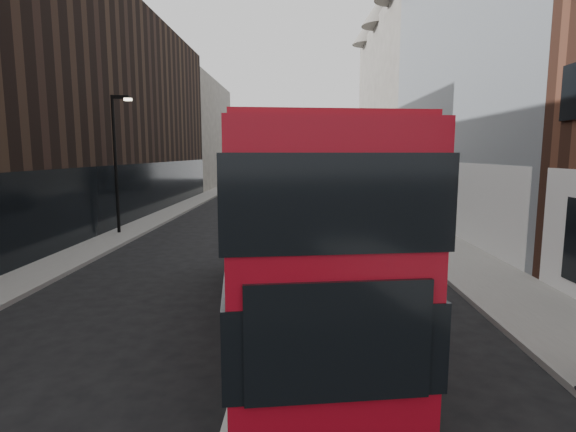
# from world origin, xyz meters

# --- Properties ---
(sidewalk_right) EXTENTS (3.00, 80.00, 0.15)m
(sidewalk_right) POSITION_xyz_m (7.50, 25.00, 0.07)
(sidewalk_right) COLOR slate
(sidewalk_right) RESTS_ON ground
(sidewalk_left) EXTENTS (2.00, 80.00, 0.15)m
(sidewalk_left) POSITION_xyz_m (-8.00, 25.00, 0.07)
(sidewalk_left) COLOR slate
(sidewalk_left) RESTS_ON ground
(building_modern_block) EXTENTS (5.03, 22.00, 20.00)m
(building_modern_block) POSITION_xyz_m (11.47, 21.00, 9.90)
(building_modern_block) COLOR gray
(building_modern_block) RESTS_ON ground
(building_victorian) EXTENTS (6.50, 24.00, 21.00)m
(building_victorian) POSITION_xyz_m (11.38, 44.00, 9.66)
(building_victorian) COLOR #66605A
(building_victorian) RESTS_ON ground
(building_left_mid) EXTENTS (5.00, 24.00, 14.00)m
(building_left_mid) POSITION_xyz_m (-11.50, 30.00, 7.00)
(building_left_mid) COLOR black
(building_left_mid) RESTS_ON ground
(building_left_far) EXTENTS (5.00, 20.00, 13.00)m
(building_left_far) POSITION_xyz_m (-11.50, 52.00, 6.50)
(building_left_far) COLOR #66605A
(building_left_far) RESTS_ON ground
(street_lamp) EXTENTS (1.06, 0.22, 7.00)m
(street_lamp) POSITION_xyz_m (-8.22, 18.00, 4.18)
(street_lamp) COLOR black
(street_lamp) RESTS_ON sidewalk_left
(red_bus) EXTENTS (4.37, 12.06, 4.78)m
(red_bus) POSITION_xyz_m (0.80, 6.00, 2.65)
(red_bus) COLOR maroon
(red_bus) RESTS_ON ground
(grey_bus) EXTENTS (3.79, 11.17, 3.55)m
(grey_bus) POSITION_xyz_m (1.25, 45.52, 1.90)
(grey_bus) COLOR black
(grey_bus) RESTS_ON ground
(car_a) EXTENTS (1.86, 4.37, 1.47)m
(car_a) POSITION_xyz_m (1.69, 19.50, 0.74)
(car_a) COLOR black
(car_a) RESTS_ON ground
(car_b) EXTENTS (1.94, 4.39, 1.40)m
(car_b) POSITION_xyz_m (3.04, 22.88, 0.70)
(car_b) COLOR gray
(car_b) RESTS_ON ground
(car_c) EXTENTS (2.57, 5.32, 1.49)m
(car_c) POSITION_xyz_m (2.27, 26.32, 0.75)
(car_c) COLOR black
(car_c) RESTS_ON ground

